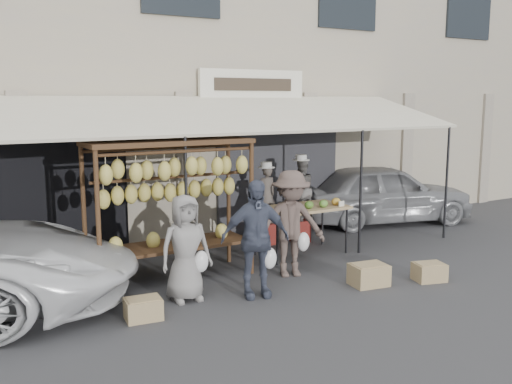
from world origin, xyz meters
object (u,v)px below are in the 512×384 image
(vendor_right, at_px, (301,190))
(sedan, at_px, (383,193))
(customer_mid, at_px, (255,239))
(banana_rack, at_px, (171,183))
(crate_near_a, at_px, (369,275))
(crate_near_b, at_px, (429,272))
(vendor_left, at_px, (266,195))
(customer_right, at_px, (291,224))
(customer_left, at_px, (185,248))
(produce_table, at_px, (303,209))
(crate_far, at_px, (143,309))

(vendor_right, xyz_separation_m, sedan, (2.68, 0.49, -0.37))
(customer_mid, bearing_deg, banana_rack, 135.18)
(crate_near_a, xyz_separation_m, crate_near_b, (0.98, -0.32, -0.02))
(crate_near_b, bearing_deg, vendor_left, 107.11)
(customer_right, bearing_deg, crate_near_a, -35.44)
(banana_rack, relative_size, customer_left, 1.69)
(produce_table, xyz_separation_m, crate_near_b, (0.85, -2.29, -0.73))
(banana_rack, height_order, crate_near_b, banana_rack)
(customer_mid, height_order, sedan, customer_mid)
(vendor_left, relative_size, customer_mid, 0.67)
(produce_table, relative_size, customer_left, 1.11)
(vendor_left, distance_m, crate_far, 4.36)
(sedan, bearing_deg, customer_left, 126.80)
(customer_left, distance_m, crate_near_a, 2.89)
(customer_mid, distance_m, sedan, 5.83)
(vendor_left, bearing_deg, crate_near_b, 107.48)
(produce_table, distance_m, crate_far, 3.99)
(vendor_left, distance_m, sedan, 3.41)
(produce_table, height_order, customer_right, customer_right)
(vendor_left, distance_m, customer_mid, 3.04)
(produce_table, distance_m, crate_near_a, 2.09)
(customer_mid, distance_m, crate_near_b, 2.95)
(customer_mid, xyz_separation_m, crate_far, (-1.72, -0.03, -0.73))
(customer_right, height_order, crate_far, customer_right)
(vendor_left, bearing_deg, vendor_right, 165.79)
(customer_left, relative_size, sedan, 0.37)
(customer_left, xyz_separation_m, crate_far, (-0.78, -0.39, -0.63))
(banana_rack, xyz_separation_m, sedan, (5.85, 1.49, -0.87))
(banana_rack, bearing_deg, crate_near_a, -35.60)
(crate_near_a, bearing_deg, crate_far, 172.57)
(customer_mid, height_order, crate_far, customer_mid)
(vendor_right, height_order, customer_left, vendor_right)
(crate_far, relative_size, sedan, 0.11)
(produce_table, height_order, vendor_right, vendor_right)
(banana_rack, height_order, vendor_left, banana_rack)
(vendor_right, bearing_deg, vendor_left, -12.26)
(customer_right, relative_size, crate_far, 3.73)
(banana_rack, relative_size, sedan, 0.63)
(vendor_left, bearing_deg, customer_mid, 55.64)
(banana_rack, xyz_separation_m, customer_right, (1.73, -0.77, -0.70))
(banana_rack, bearing_deg, sedan, 14.32)
(vendor_right, xyz_separation_m, crate_near_b, (0.32, -3.12, -0.93))
(customer_left, distance_m, customer_right, 1.94)
(produce_table, xyz_separation_m, vendor_right, (0.53, 0.83, 0.20))
(crate_far, bearing_deg, vendor_right, 29.39)
(vendor_right, bearing_deg, crate_near_a, 78.93)
(customer_left, relative_size, crate_near_b, 3.28)
(sedan, bearing_deg, vendor_left, 110.07)
(sedan, bearing_deg, crate_near_a, 149.31)
(produce_table, xyz_separation_m, customer_mid, (-1.90, -1.49, -0.00))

